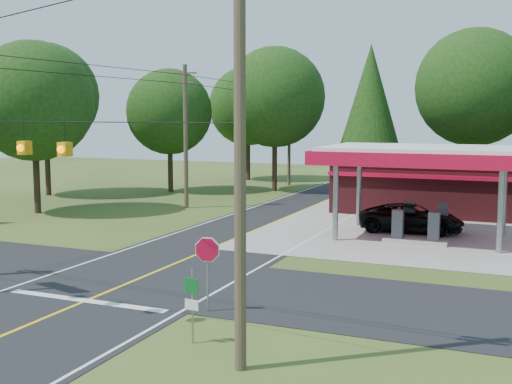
% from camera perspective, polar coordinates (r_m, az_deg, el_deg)
% --- Properties ---
extents(ground, '(120.00, 120.00, 0.00)m').
position_cam_1_polar(ground, '(26.41, -10.06, -7.51)').
color(ground, '#344D1B').
rests_on(ground, ground).
extents(main_highway, '(8.00, 120.00, 0.02)m').
position_cam_1_polar(main_highway, '(26.40, -10.06, -7.49)').
color(main_highway, black).
rests_on(main_highway, ground).
extents(cross_road, '(70.00, 7.00, 0.02)m').
position_cam_1_polar(cross_road, '(26.40, -10.06, -7.48)').
color(cross_road, black).
rests_on(cross_road, ground).
extents(lane_center_yellow, '(0.15, 110.00, 0.00)m').
position_cam_1_polar(lane_center_yellow, '(26.40, -10.06, -7.45)').
color(lane_center_yellow, yellow).
rests_on(lane_center_yellow, main_highway).
extents(gas_canopy, '(10.60, 7.40, 4.88)m').
position_cam_1_polar(gas_canopy, '(34.85, 14.62, 2.94)').
color(gas_canopy, gray).
rests_on(gas_canopy, ground).
extents(convenience_store, '(16.40, 7.55, 3.80)m').
position_cam_1_polar(convenience_store, '(44.81, 17.67, 0.63)').
color(convenience_store, maroon).
rests_on(convenience_store, ground).
extents(utility_pole_near_right, '(1.80, 0.30, 11.50)m').
position_cam_1_polar(utility_pole_near_right, '(15.83, -1.44, 4.92)').
color(utility_pole_near_right, '#473828').
rests_on(utility_pole_near_right, ground).
extents(utility_pole_far_left, '(1.80, 0.30, 10.00)m').
position_cam_1_polar(utility_pole_far_left, '(45.17, -6.27, 5.14)').
color(utility_pole_far_left, '#473828').
rests_on(utility_pole_far_left, ground).
extents(utility_pole_north, '(0.30, 0.30, 9.50)m').
position_cam_1_polar(utility_pole_north, '(60.06, 2.97, 5.14)').
color(utility_pole_north, '#473828').
rests_on(utility_pole_north, ground).
extents(overhead_beacons, '(17.04, 2.04, 1.03)m').
position_cam_1_polar(overhead_beacons, '(21.53, -21.44, 5.63)').
color(overhead_beacons, black).
rests_on(overhead_beacons, ground).
extents(treeline_backdrop, '(70.27, 51.59, 13.30)m').
position_cam_1_polar(treeline_backdrop, '(47.31, 6.80, 7.97)').
color(treeline_backdrop, '#332316').
rests_on(treeline_backdrop, ground).
extents(suv_car, '(5.96, 5.96, 1.57)m').
position_cam_1_polar(suv_car, '(36.81, 13.66, -2.29)').
color(suv_car, black).
rests_on(suv_car, ground).
extents(octagonal_stop_sign, '(0.87, 0.24, 2.55)m').
position_cam_1_polar(octagonal_stop_sign, '(21.22, -4.36, -5.66)').
color(octagonal_stop_sign, gray).
rests_on(octagonal_stop_sign, ground).
extents(route_sign_post, '(0.45, 0.11, 2.20)m').
position_cam_1_polar(route_sign_post, '(18.52, -5.72, -9.45)').
color(route_sign_post, gray).
rests_on(route_sign_post, ground).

